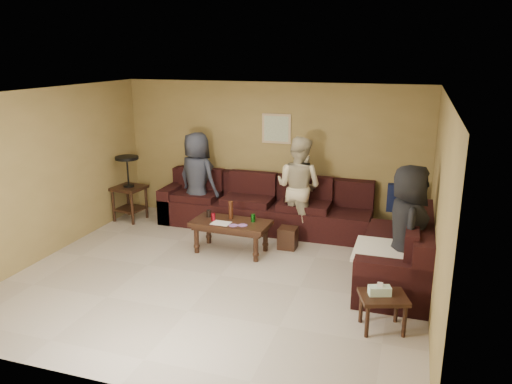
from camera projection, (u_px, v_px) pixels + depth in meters
room at (218, 158)px, 6.48m from camera, size 5.60×5.50×2.50m
sectional_sofa at (302, 225)px, 7.99m from camera, size 4.65×2.90×0.97m
coffee_table at (231, 226)px, 7.65m from camera, size 1.21×0.64×0.78m
end_table_left at (129, 187)px, 9.07m from camera, size 0.58×0.58×1.19m
side_table_right at (382, 299)px, 5.50m from camera, size 0.61×0.55×0.56m
waste_bin at (288, 238)px, 7.86m from camera, size 0.28×0.28×0.34m
wall_art at (276, 129)px, 8.71m from camera, size 0.52×0.04×0.52m
person_left at (197, 179)px, 8.84m from camera, size 0.93×0.75×1.66m
person_middle at (298, 187)px, 8.23m from camera, size 0.96×0.84×1.69m
person_right at (407, 230)px, 6.28m from camera, size 0.63×0.88×1.68m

